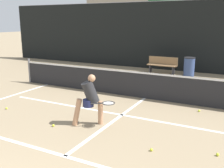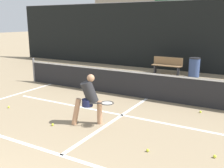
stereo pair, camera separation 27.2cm
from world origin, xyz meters
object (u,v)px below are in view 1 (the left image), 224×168
player_practicing (90,98)px  trash_bin (189,67)px  courtside_bench (162,65)px  parked_car (163,52)px

player_practicing → trash_bin: bearing=47.7°
courtside_bench → player_practicing: bearing=-85.7°
player_practicing → courtside_bench: (-0.37, 7.72, -0.27)m
parked_car → courtside_bench: bearing=-73.7°
courtside_bench → parked_car: (-1.16, 3.95, 0.19)m
parked_car → trash_bin: bearing=-57.7°
courtside_bench → trash_bin: trash_bin is taller
player_practicing → parked_car: 11.77m
player_practicing → parked_car: parked_car is taller
courtside_bench → parked_car: size_ratio=0.36×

